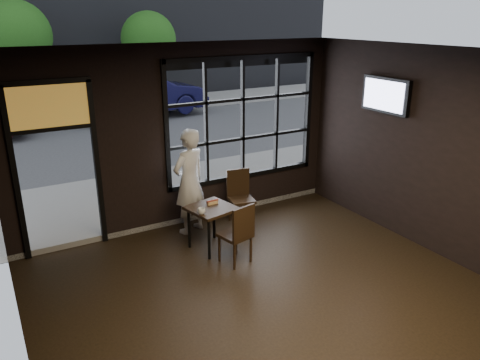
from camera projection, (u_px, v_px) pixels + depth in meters
floor at (300, 325)px, 5.78m from camera, size 6.00×7.00×0.02m
ceiling at (314, 57)px, 4.70m from camera, size 6.00×7.00×0.02m
wall_left at (14, 275)px, 3.84m from camera, size 0.04×7.00×3.20m
wall_right at (475, 165)px, 6.65m from camera, size 0.04×7.00×3.20m
window_frame at (243, 119)px, 8.60m from camera, size 3.06×0.12×2.28m
stained_transom at (49, 106)px, 6.87m from camera, size 1.20×0.06×0.70m
street_asphalt at (35, 85)px, 25.41m from camera, size 60.00×41.00×0.04m
cafe_table at (212, 228)px, 7.56m from camera, size 0.80×0.80×0.73m
chair_near at (235, 233)px, 7.09m from camera, size 0.51×0.51×0.97m
chair_window at (241, 198)px, 8.42m from camera, size 0.50×0.50×0.99m
man at (189, 182)px, 7.98m from camera, size 0.79×0.65×1.85m
hotdog at (212, 202)px, 7.56m from camera, size 0.20×0.09×0.06m
cup at (201, 211)px, 7.17m from camera, size 0.17×0.17×0.10m
tv at (386, 95)px, 7.78m from camera, size 0.11×1.00×0.59m
navy_car at (142, 94)px, 17.06m from camera, size 4.83×2.04×1.55m
tree_left at (16, 35)px, 16.46m from camera, size 2.43×2.43×4.14m
tree_right at (149, 40)px, 18.91m from camera, size 2.21×2.21×3.77m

